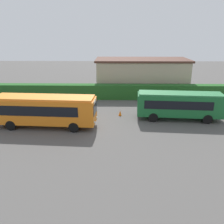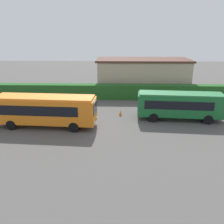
% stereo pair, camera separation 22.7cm
% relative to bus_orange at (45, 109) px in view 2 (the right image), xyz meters
% --- Properties ---
extents(ground_plane, '(112.98, 112.98, 0.00)m').
position_rel_bus_orange_xyz_m(ground_plane, '(4.80, -0.27, -1.83)').
color(ground_plane, '#514F4C').
extents(bus_orange, '(10.32, 3.16, 3.18)m').
position_rel_bus_orange_xyz_m(bus_orange, '(0.00, 0.00, 0.00)').
color(bus_orange, orange).
rests_on(bus_orange, ground_plane).
extents(bus_green, '(9.30, 3.03, 3.00)m').
position_rel_bus_orange_xyz_m(bus_green, '(13.95, 2.38, -0.10)').
color(bus_green, '#19602D').
rests_on(bus_green, ground_plane).
extents(person_left, '(0.56, 0.46, 1.77)m').
position_rel_bus_orange_xyz_m(person_left, '(-1.24, 2.18, -0.90)').
color(person_left, '#4C6B47').
rests_on(person_left, ground_plane).
extents(hedge_row, '(68.49, 1.49, 2.06)m').
position_rel_bus_orange_xyz_m(hedge_row, '(4.80, 10.68, -0.80)').
color(hedge_row, '#225821').
rests_on(hedge_row, ground_plane).
extents(depot_building, '(14.30, 6.40, 5.21)m').
position_rel_bus_orange_xyz_m(depot_building, '(11.07, 14.93, 0.78)').
color(depot_building, tan).
rests_on(depot_building, ground_plane).
extents(traffic_cone, '(0.36, 0.36, 0.60)m').
position_rel_bus_orange_xyz_m(traffic_cone, '(7.55, 3.48, -1.53)').
color(traffic_cone, orange).
rests_on(traffic_cone, ground_plane).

